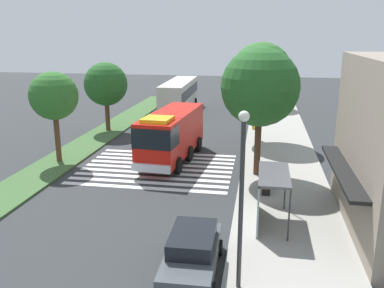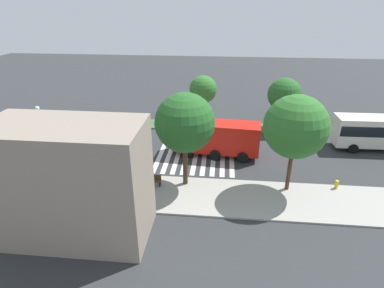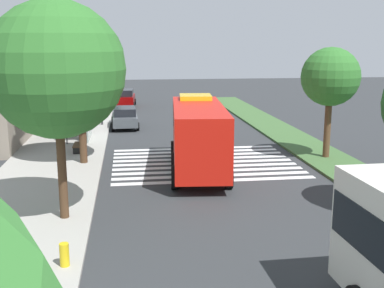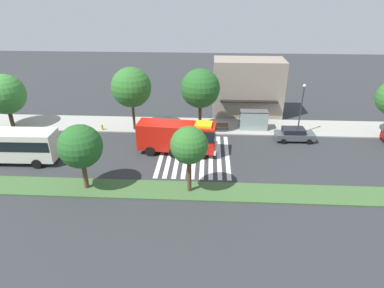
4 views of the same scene
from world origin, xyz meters
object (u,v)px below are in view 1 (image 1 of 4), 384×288
object	(u,v)px
fire_truck	(171,134)
transit_bus	(179,94)
fire_hydrant	(254,125)
median_tree_far_west	(106,84)
sidewalk_tree_center	(260,87)
street_lamp	(242,188)
bench_near_shelter	(265,183)
sidewalk_tree_far_west	(262,70)
bus_stop_shelter	(266,187)
sidewalk_tree_west	(261,74)
median_tree_west	(54,96)
parked_car_mid	(192,252)
parked_car_west	(244,93)

from	to	relation	value
fire_truck	transit_bus	xyz separation A→B (m)	(-18.22, -3.07, 0.06)
fire_hydrant	median_tree_far_west	bearing A→B (deg)	-78.97
fire_truck	sidewalk_tree_center	distance (m)	7.30
street_lamp	sidewalk_tree_center	size ratio (longest dim) A/B	0.80
bench_near_shelter	fire_truck	bearing A→B (deg)	-126.77
sidewalk_tree_center	fire_truck	bearing A→B (deg)	-108.86
sidewalk_tree_far_west	bus_stop_shelter	bearing A→B (deg)	0.94
street_lamp	fire_hydrant	xyz separation A→B (m)	(-24.70, -0.10, -3.37)
sidewalk_tree_west	fire_hydrant	xyz separation A→B (m)	(-4.09, -0.50, -5.14)
transit_bus	median_tree_west	xyz separation A→B (m)	(19.77, -4.56, 2.58)
fire_truck	parked_car_mid	distance (m)	13.98
sidewalk_tree_west	fire_truck	bearing A→B (deg)	-43.26
street_lamp	sidewalk_tree_far_west	xyz separation A→B (m)	(-36.78, 0.40, 0.61)
transit_bus	sidewalk_tree_west	xyz separation A→B (m)	(11.85, 9.07, 3.55)
sidewalk_tree_west	median_tree_west	xyz separation A→B (m)	(7.92, -13.63, -0.97)
parked_car_west	median_tree_far_west	size ratio (longest dim) A/B	0.73
median_tree_far_west	fire_hydrant	distance (m)	13.91
parked_car_mid	sidewalk_tree_far_west	distance (m)	36.19
bench_near_shelter	sidewalk_tree_west	bearing A→B (deg)	-177.42
fire_truck	fire_hydrant	bearing A→B (deg)	157.33
parked_car_west	bench_near_shelter	xyz separation A→B (m)	(32.96, 2.71, -0.28)
parked_car_mid	sidewalk_tree_center	world-z (taller)	sidewalk_tree_center
parked_car_mid	street_lamp	xyz separation A→B (m)	(0.84, 1.80, 3.02)
sidewalk_tree_far_west	fire_hydrant	world-z (taller)	sidewalk_tree_far_west
parked_car_mid	bench_near_shelter	xyz separation A→B (m)	(-8.54, 2.71, -0.25)
transit_bus	sidewalk_tree_center	distance (m)	22.49
street_lamp	sidewalk_tree_far_west	distance (m)	36.79
sidewalk_tree_west	median_tree_far_west	size ratio (longest dim) A/B	1.30
parked_car_mid	median_tree_far_west	distance (m)	24.42
bus_stop_shelter	bench_near_shelter	xyz separation A→B (m)	(-4.00, -0.01, -1.30)
transit_bus	median_tree_west	world-z (taller)	median_tree_west
parked_car_west	median_tree_west	size ratio (longest dim) A/B	0.73
parked_car_west	bench_near_shelter	bearing A→B (deg)	2.04
parked_car_mid	median_tree_west	xyz separation A→B (m)	(-11.86, -11.43, 3.82)
parked_car_west	street_lamp	bearing A→B (deg)	-0.22
transit_bus	fire_truck	bearing A→B (deg)	-171.51
sidewalk_tree_far_west	bench_near_shelter	bearing A→B (deg)	1.06
sidewalk_tree_center	median_tree_far_west	xyz separation A→B (m)	(-9.95, -13.63, -1.31)
bus_stop_shelter	sidewalk_tree_far_west	distance (m)	31.51
parked_car_west	sidewalk_tree_west	world-z (taller)	sidewalk_tree_west
transit_bus	bus_stop_shelter	bearing A→B (deg)	-161.59
transit_bus	bench_near_shelter	distance (m)	25.04
fire_truck	sidewalk_tree_center	world-z (taller)	sidewalk_tree_center
sidewalk_tree_far_west	median_tree_west	distance (m)	27.68
fire_truck	bus_stop_shelter	size ratio (longest dim) A/B	2.53
bus_stop_shelter	bench_near_shelter	size ratio (longest dim) A/B	2.19
transit_bus	median_tree_west	distance (m)	20.45
sidewalk_tree_far_west	sidewalk_tree_west	bearing A→B (deg)	0.00
transit_bus	median_tree_far_west	world-z (taller)	median_tree_far_west
transit_bus	median_tree_west	size ratio (longest dim) A/B	1.84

